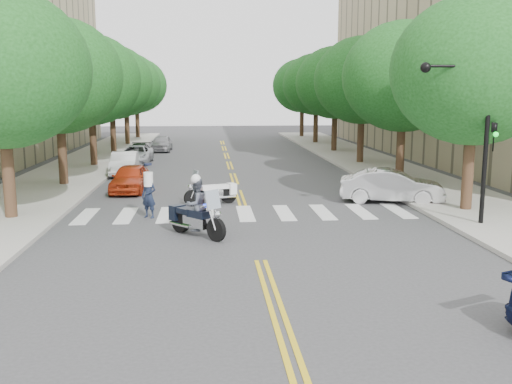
{
  "coord_description": "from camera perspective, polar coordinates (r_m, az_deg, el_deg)",
  "views": [
    {
      "loc": [
        -1.47,
        -15.53,
        4.67
      ],
      "look_at": [
        0.21,
        3.96,
        1.3
      ],
      "focal_mm": 40.0,
      "sensor_mm": 36.0,
      "label": 1
    }
  ],
  "objects": [
    {
      "name": "tree_r_3",
      "position": [
        46.68,
        7.94,
        10.77
      ],
      "size": [
        6.4,
        6.4,
        8.45
      ],
      "color": "#382316",
      "rests_on": "ground"
    },
    {
      "name": "tree_r_4",
      "position": [
        54.52,
        6.06,
        10.65
      ],
      "size": [
        6.4,
        6.4,
        8.45
      ],
      "color": "#382316",
      "rests_on": "ground"
    },
    {
      "name": "tree_r_5",
      "position": [
        62.39,
        4.65,
        10.55
      ],
      "size": [
        6.4,
        6.4,
        8.45
      ],
      "color": "#382316",
      "rests_on": "ground"
    },
    {
      "name": "parked_car_a",
      "position": [
        28.17,
        -12.47,
        1.36
      ],
      "size": [
        1.77,
        3.96,
        1.32
      ],
      "primitive_type": "imported",
      "rotation": [
        0.0,
        0.0,
        -0.05
      ],
      "color": "#B33213",
      "rests_on": "ground"
    },
    {
      "name": "traffic_signal_pole",
      "position": [
        21.15,
        20.98,
        6.56
      ],
      "size": [
        2.82,
        0.42,
        6.0
      ],
      "color": "black",
      "rests_on": "ground"
    },
    {
      "name": "motorcycle_police",
      "position": [
        18.94,
        -6.1,
        -1.68
      ],
      "size": [
        1.92,
        2.09,
        2.09
      ],
      "rotation": [
        0.0,
        0.0,
        3.87
      ],
      "color": "black",
      "rests_on": "ground"
    },
    {
      "name": "parked_car_d",
      "position": [
        41.52,
        -11.59,
        3.92
      ],
      "size": [
        1.72,
        4.05,
        1.16
      ],
      "primitive_type": "imported",
      "rotation": [
        0.0,
        0.0,
        0.02
      ],
      "color": "black",
      "rests_on": "ground"
    },
    {
      "name": "tree_l_1",
      "position": [
        30.44,
        -19.2,
        10.91
      ],
      "size": [
        6.4,
        6.4,
        8.45
      ],
      "color": "#382316",
      "rests_on": "ground"
    },
    {
      "name": "tree_r_2",
      "position": [
        38.92,
        10.59,
        10.91
      ],
      "size": [
        6.4,
        6.4,
        8.45
      ],
      "color": "#382316",
      "rests_on": "ground"
    },
    {
      "name": "tree_l_0",
      "position": [
        22.76,
        -24.18,
        11.16
      ],
      "size": [
        6.4,
        6.4,
        8.45
      ],
      "color": "#382316",
      "rests_on": "ground"
    },
    {
      "name": "tree_r_0",
      "position": [
        23.87,
        21.0,
        11.26
      ],
      "size": [
        6.4,
        6.4,
        8.45
      ],
      "color": "#382316",
      "rests_on": "ground"
    },
    {
      "name": "tree_l_3",
      "position": [
        46.13,
        -14.3,
        10.57
      ],
      "size": [
        6.4,
        6.4,
        8.45
      ],
      "color": "#382316",
      "rests_on": "ground"
    },
    {
      "name": "ground",
      "position": [
        16.29,
        0.47,
        -6.89
      ],
      "size": [
        140.0,
        140.0,
        0.0
      ],
      "primitive_type": "plane",
      "color": "#38383A",
      "rests_on": "ground"
    },
    {
      "name": "motorcycle_parked",
      "position": [
        24.44,
        -4.11,
        0.0
      ],
      "size": [
        2.28,
        1.14,
        1.53
      ],
      "rotation": [
        0.0,
        0.0,
        1.93
      ],
      "color": "black",
      "rests_on": "ground"
    },
    {
      "name": "tree_l_5",
      "position": [
        61.97,
        -11.9,
        10.38
      ],
      "size": [
        6.4,
        6.4,
        8.45
      ],
      "color": "#382316",
      "rests_on": "ground"
    },
    {
      "name": "tree_r_1",
      "position": [
        31.28,
        14.54,
        11.09
      ],
      "size": [
        6.4,
        6.4,
        8.45
      ],
      "color": "#382316",
      "rests_on": "ground"
    },
    {
      "name": "sidewalk_left",
      "position": [
        38.66,
        -16.88,
        2.52
      ],
      "size": [
        5.0,
        60.0,
        0.15
      ],
      "primitive_type": "cube",
      "color": "#9E9991",
      "rests_on": "ground"
    },
    {
      "name": "parked_car_b",
      "position": [
        34.11,
        -13.03,
        2.79
      ],
      "size": [
        1.62,
        4.15,
        1.34
      ],
      "primitive_type": "imported",
      "rotation": [
        0.0,
        0.0,
        0.05
      ],
      "color": "silver",
      "rests_on": "ground"
    },
    {
      "name": "sidewalk_right",
      "position": [
        39.37,
        11.32,
        2.88
      ],
      "size": [
        5.0,
        60.0,
        0.15
      ],
      "primitive_type": "cube",
      "color": "#9E9991",
      "rests_on": "ground"
    },
    {
      "name": "tree_l_4",
      "position": [
        54.04,
        -12.92,
        10.47
      ],
      "size": [
        6.4,
        6.4,
        8.45
      ],
      "color": "#382316",
      "rests_on": "ground"
    },
    {
      "name": "tree_l_2",
      "position": [
        38.25,
        -16.25,
        10.72
      ],
      "size": [
        6.4,
        6.4,
        8.45
      ],
      "color": "#382316",
      "rests_on": "ground"
    },
    {
      "name": "officer_standing",
      "position": [
        22.04,
        -10.66,
        -0.39
      ],
      "size": [
        0.74,
        0.67,
        1.69
      ],
      "primitive_type": "imported",
      "rotation": [
        0.0,
        0.0,
        -0.54
      ],
      "color": "#161E33",
      "rests_on": "ground"
    },
    {
      "name": "parked_car_e",
      "position": [
        47.82,
        -9.4,
        4.83
      ],
      "size": [
        1.64,
        3.89,
        1.31
      ],
      "primitive_type": "imported",
      "rotation": [
        0.0,
        0.0,
        -0.02
      ],
      "color": "gray",
      "rests_on": "ground"
    },
    {
      "name": "parked_car_c",
      "position": [
        39.54,
        -11.92,
        3.67
      ],
      "size": [
        2.09,
        4.44,
        1.23
      ],
      "primitive_type": "imported",
      "rotation": [
        0.0,
        0.0,
        -0.01
      ],
      "color": "#ABADB3",
      "rests_on": "ground"
    },
    {
      "name": "convertible",
      "position": [
        25.44,
        13.41,
        0.59
      ],
      "size": [
        4.66,
        2.67,
        1.45
      ],
      "primitive_type": "imported",
      "rotation": [
        0.0,
        0.0,
        1.3
      ],
      "color": "#BEBEC0",
      "rests_on": "ground"
    }
  ]
}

